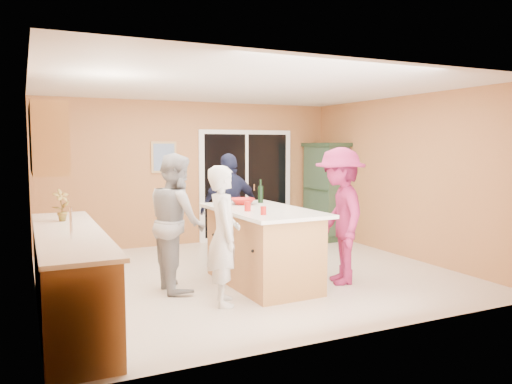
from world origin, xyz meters
name	(u,v)px	position (x,y,z in m)	size (l,w,h in m)	color
floor	(249,274)	(0.00, 0.00, 0.00)	(5.50, 5.50, 0.00)	beige
ceiling	(249,87)	(0.00, 0.00, 2.60)	(5.50, 5.00, 0.10)	white
wall_back	(193,173)	(0.00, 2.50, 1.30)	(5.50, 0.10, 2.60)	tan
wall_front	(360,200)	(0.00, -2.50, 1.30)	(5.50, 0.10, 2.60)	tan
wall_left	(32,190)	(-2.75, 0.00, 1.30)	(0.10, 5.00, 2.60)	tan
wall_right	(404,177)	(2.75, 0.00, 1.30)	(0.10, 5.00, 2.60)	tan
left_cabinet_run	(70,280)	(-2.45, -1.05, 0.46)	(0.65, 3.05, 1.24)	#A86F41
upper_cabinets	(47,139)	(-2.58, -0.20, 1.88)	(0.35, 1.60, 0.75)	#A86F41
sliding_door	(246,185)	(1.05, 2.46, 1.05)	(1.90, 0.07, 2.10)	white
framed_picture	(164,157)	(-0.55, 2.48, 1.60)	(0.46, 0.04, 0.56)	tan
kitchen_island	(262,249)	(-0.05, -0.53, 0.47)	(1.10, 1.93, 1.00)	#A86F41
green_hutch	(326,192)	(2.49, 1.90, 0.90)	(0.53, 1.01, 1.86)	#203421
woman_white	(224,235)	(-0.80, -1.07, 0.79)	(0.58, 0.38, 1.59)	silver
woman_grey	(177,222)	(-1.11, -0.26, 0.86)	(0.83, 0.65, 1.72)	#979799
woman_navy	(230,208)	(0.04, 0.79, 0.84)	(0.99, 0.41, 1.69)	#1C223D
woman_magenta	(340,216)	(0.90, -0.89, 0.89)	(1.15, 0.66, 1.79)	#911F4A
serving_bowl	(243,201)	(-0.09, 0.02, 1.04)	(0.34, 0.34, 0.08)	#AE1613
tulip_vase	(61,205)	(-2.45, -0.19, 1.13)	(0.20, 0.13, 0.37)	#B32B11
tumbler_near	(263,211)	(-0.29, -1.05, 1.05)	(0.07, 0.07, 0.10)	#AE1613
tumbler_far	(248,206)	(-0.33, -0.67, 1.05)	(0.08, 0.08, 0.12)	#AE1613
wine_bottle	(261,194)	(0.21, 0.07, 1.13)	(0.08, 0.08, 0.33)	black
white_plate	(223,204)	(-0.36, 0.09, 1.00)	(0.24, 0.24, 0.02)	silver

